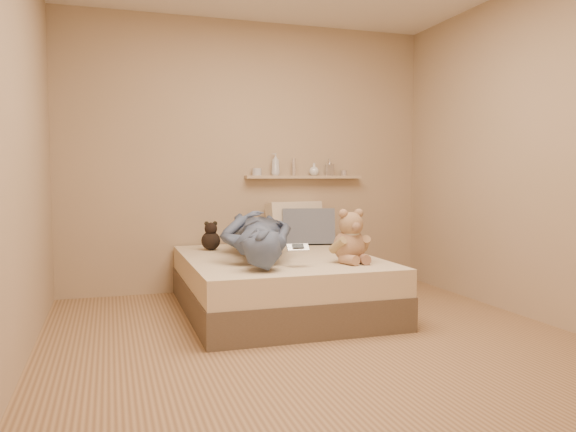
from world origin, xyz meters
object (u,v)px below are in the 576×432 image
object	(u,v)px
person	(257,234)
game_console	(298,248)
dark_plush	(211,238)
pillow_cream	(295,223)
bed	(278,283)
teddy_bear	(351,240)
pillow_grey	(308,227)
wall_shelf	(304,177)

from	to	relation	value
person	game_console	bearing A→B (deg)	118.06
person	dark_plush	bearing A→B (deg)	-51.11
pillow_cream	bed	bearing A→B (deg)	-117.19
pillow_cream	person	size ratio (longest dim) A/B	0.34
teddy_bear	game_console	bearing A→B (deg)	-170.50
game_console	pillow_grey	xyz separation A→B (m)	(0.53, 1.27, 0.03)
dark_plush	wall_shelf	size ratio (longest dim) A/B	0.22
dark_plush	pillow_cream	bearing A→B (deg)	18.04
dark_plush	pillow_grey	distance (m)	0.99
game_console	pillow_cream	bearing A→B (deg)	72.41
bed	game_console	xyz separation A→B (m)	(-0.02, -0.58, 0.37)
game_console	teddy_bear	world-z (taller)	teddy_bear
wall_shelf	game_console	bearing A→B (deg)	-110.98
game_console	person	bearing A→B (deg)	105.88
teddy_bear	pillow_grey	xyz separation A→B (m)	(0.09, 1.19, 0.00)
teddy_bear	wall_shelf	size ratio (longest dim) A/B	0.34
game_console	dark_plush	world-z (taller)	dark_plush
bed	dark_plush	size ratio (longest dim) A/B	7.32
teddy_bear	person	xyz separation A→B (m)	(-0.61, 0.49, 0.02)
wall_shelf	bed	bearing A→B (deg)	-121.18
game_console	bed	bearing A→B (deg)	88.05
person	teddy_bear	bearing A→B (deg)	153.27
dark_plush	pillow_grey	world-z (taller)	pillow_grey
dark_plush	pillow_cream	size ratio (longest dim) A/B	0.47
teddy_bear	wall_shelf	distance (m)	1.50
dark_plush	pillow_grey	size ratio (longest dim) A/B	0.52
dark_plush	wall_shelf	bearing A→B (deg)	20.01
bed	dark_plush	bearing A→B (deg)	130.24
teddy_bear	pillow_cream	world-z (taller)	same
teddy_bear	pillow_cream	xyz separation A→B (m)	(-0.00, 1.33, 0.03)
person	pillow_cream	bearing A→B (deg)	-113.70
bed	person	distance (m)	0.46
pillow_cream	pillow_grey	size ratio (longest dim) A/B	1.10
bed	pillow_cream	bearing A→B (deg)	62.81
teddy_bear	person	distance (m)	0.78
game_console	wall_shelf	world-z (taller)	wall_shelf
pillow_cream	pillow_grey	distance (m)	0.17
teddy_bear	pillow_grey	bearing A→B (deg)	85.84
dark_plush	person	bearing A→B (deg)	-63.29
pillow_grey	person	xyz separation A→B (m)	(-0.70, -0.70, 0.02)
bed	game_console	size ratio (longest dim) A/B	11.60
bed	dark_plush	world-z (taller)	dark_plush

